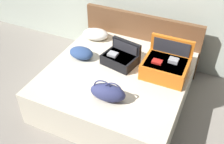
{
  "coord_description": "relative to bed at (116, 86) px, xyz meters",
  "views": [
    {
      "loc": [
        1.14,
        -2.2,
        2.75
      ],
      "look_at": [
        0.0,
        0.26,
        0.62
      ],
      "focal_mm": 41.93,
      "sensor_mm": 36.0,
      "label": 1
    }
  ],
  "objects": [
    {
      "name": "ground_plane",
      "position": [
        0.0,
        -0.4,
        -0.26
      ],
      "size": [
        12.0,
        12.0,
        0.0
      ],
      "primitive_type": "plane",
      "color": "gray"
    },
    {
      "name": "bed",
      "position": [
        0.0,
        0.0,
        0.0
      ],
      "size": [
        1.9,
        1.9,
        0.52
      ],
      "primitive_type": "cube",
      "color": "beige",
      "rests_on": "ground"
    },
    {
      "name": "headboard",
      "position": [
        0.0,
        0.99,
        0.21
      ],
      "size": [
        1.94,
        0.08,
        0.95
      ],
      "primitive_type": "cube",
      "color": "brown",
      "rests_on": "ground"
    },
    {
      "name": "hard_case_large",
      "position": [
        0.62,
        0.24,
        0.4
      ],
      "size": [
        0.59,
        0.5,
        0.46
      ],
      "rotation": [
        0.0,
        0.0,
        -0.0
      ],
      "color": "#D16619",
      "rests_on": "bed"
    },
    {
      "name": "hard_case_medium",
      "position": [
        -0.03,
        0.21,
        0.36
      ],
      "size": [
        0.52,
        0.44,
        0.31
      ],
      "rotation": [
        0.0,
        0.0,
        -0.2
      ],
      "color": "black",
      "rests_on": "bed"
    },
    {
      "name": "duffel_bag",
      "position": [
        0.13,
        -0.53,
        0.37
      ],
      "size": [
        0.46,
        0.26,
        0.28
      ],
      "rotation": [
        0.0,
        0.0,
        0.1
      ],
      "color": "navy",
      "rests_on": "bed"
    },
    {
      "name": "pillow_near_headboard",
      "position": [
        -0.68,
        0.67,
        0.34
      ],
      "size": [
        0.47,
        0.37,
        0.16
      ],
      "primitive_type": "ellipsoid",
      "rotation": [
        0.0,
        0.0,
        0.2
      ],
      "color": "white",
      "rests_on": "bed"
    },
    {
      "name": "pillow_center_head",
      "position": [
        -0.61,
        0.1,
        0.34
      ],
      "size": [
        0.37,
        0.27,
        0.16
      ],
      "primitive_type": "ellipsoid",
      "rotation": [
        0.0,
        0.0,
        -0.02
      ],
      "color": "navy",
      "rests_on": "bed"
    }
  ]
}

